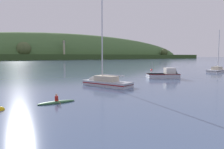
# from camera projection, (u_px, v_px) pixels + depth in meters

# --- Properties ---
(far_shoreline_hill) EXTENTS (516.73, 105.94, 67.07)m
(far_shoreline_hill) POSITION_uv_depth(u_px,v_px,m) (68.00, 59.00, 280.88)
(far_shoreline_hill) COLOR #314A21
(far_shoreline_hill) RESTS_ON ground
(dockside_crane) EXTENTS (5.97, 13.31, 21.63)m
(dockside_crane) POSITION_uv_depth(u_px,v_px,m) (64.00, 50.00, 239.31)
(dockside_crane) COLOR #4C4C51
(dockside_crane) RESTS_ON ground
(sailboat_near_mooring) EXTENTS (8.22, 4.33, 12.85)m
(sailboat_near_mooring) POSITION_uv_depth(u_px,v_px,m) (218.00, 71.00, 59.12)
(sailboat_near_mooring) COLOR white
(sailboat_near_mooring) RESTS_ON ground
(sailboat_midwater_white) EXTENTS (5.49, 8.96, 14.28)m
(sailboat_midwater_white) POSITION_uv_depth(u_px,v_px,m) (102.00, 84.00, 32.12)
(sailboat_midwater_white) COLOR #ADB2BC
(sailboat_midwater_white) RESTS_ON ground
(fishing_boat_moored) EXTENTS (7.17, 5.55, 4.30)m
(fishing_boat_moored) POSITION_uv_depth(u_px,v_px,m) (167.00, 76.00, 42.62)
(fishing_boat_moored) COLOR #ADB2BC
(fishing_boat_moored) RESTS_ON ground
(canoe_with_paddler) EXTENTS (3.70, 1.39, 1.02)m
(canoe_with_paddler) POSITION_uv_depth(u_px,v_px,m) (57.00, 102.00, 20.18)
(canoe_with_paddler) COLOR #33663D
(canoe_with_paddler) RESTS_ON ground
(mooring_buoy_midchannel) EXTENTS (0.59, 0.59, 0.67)m
(mooring_buoy_midchannel) POSITION_uv_depth(u_px,v_px,m) (1.00, 110.00, 17.59)
(mooring_buoy_midchannel) COLOR yellow
(mooring_buoy_midchannel) RESTS_ON ground
(mooring_buoy_off_fishing_boat) EXTENTS (0.71, 0.71, 0.79)m
(mooring_buoy_off_fishing_boat) POSITION_uv_depth(u_px,v_px,m) (151.00, 70.00, 66.55)
(mooring_buoy_off_fishing_boat) COLOR red
(mooring_buoy_off_fishing_boat) RESTS_ON ground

